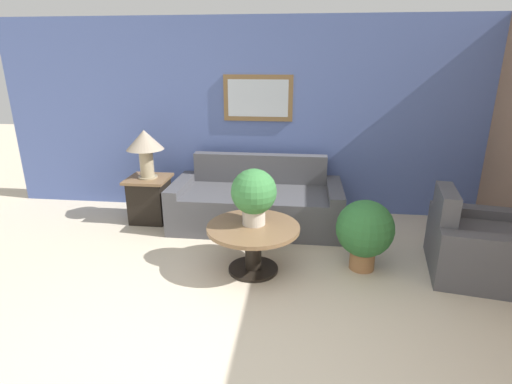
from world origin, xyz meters
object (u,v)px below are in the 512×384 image
(potted_plant_on_table, at_px, (254,194))
(potted_plant_floor, at_px, (365,231))
(table_lamp, at_px, (145,144))
(couch_main, at_px, (257,204))
(armchair, at_px, (481,247))
(side_table, at_px, (150,199))
(coffee_table, at_px, (253,238))

(potted_plant_on_table, bearing_deg, potted_plant_floor, 6.19)
(table_lamp, bearing_deg, couch_main, 0.29)
(armchair, bearing_deg, couch_main, 77.48)
(potted_plant_on_table, relative_size, potted_plant_floor, 0.77)
(couch_main, height_order, potted_plant_floor, couch_main)
(armchair, relative_size, side_table, 1.88)
(potted_plant_on_table, bearing_deg, coffee_table, -90.57)
(armchair, bearing_deg, potted_plant_on_table, 103.71)
(potted_plant_on_table, height_order, potted_plant_floor, potted_plant_on_table)
(couch_main, distance_m, table_lamp, 1.62)
(armchair, distance_m, coffee_table, 2.28)
(couch_main, xyz_separation_m, coffee_table, (0.10, -1.18, 0.07))
(couch_main, height_order, coffee_table, couch_main)
(potted_plant_on_table, bearing_deg, armchair, 3.99)
(armchair, relative_size, potted_plant_floor, 1.51)
(coffee_table, bearing_deg, potted_plant_on_table, 89.43)
(couch_main, relative_size, potted_plant_floor, 2.89)
(coffee_table, bearing_deg, table_lamp, 142.61)
(couch_main, bearing_deg, potted_plant_on_table, -84.83)
(couch_main, xyz_separation_m, potted_plant_floor, (1.22, -1.00, 0.14))
(potted_plant_floor, bearing_deg, coffee_table, -171.16)
(couch_main, distance_m, coffee_table, 1.18)
(side_table, height_order, table_lamp, table_lamp)
(couch_main, distance_m, potted_plant_floor, 1.58)
(table_lamp, bearing_deg, armchair, -14.20)
(couch_main, height_order, table_lamp, table_lamp)
(side_table, height_order, potted_plant_on_table, potted_plant_on_table)
(couch_main, xyz_separation_m, potted_plant_on_table, (0.10, -1.13, 0.53))
(armchair, height_order, table_lamp, table_lamp)
(couch_main, distance_m, potted_plant_on_table, 1.25)
(couch_main, xyz_separation_m, side_table, (-1.43, -0.01, 0.02))
(table_lamp, height_order, potted_plant_on_table, table_lamp)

